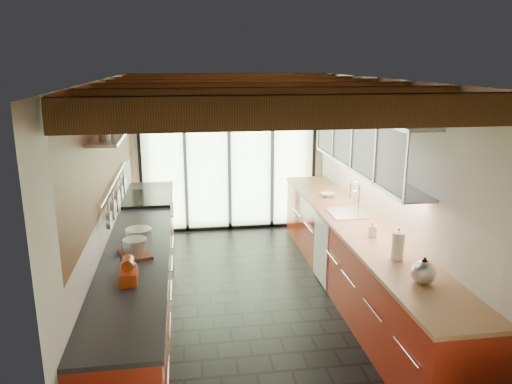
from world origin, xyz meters
TOP-DOWN VIEW (x-y plane):
  - ground at (0.00, 0.00)m, footprint 5.50×5.50m
  - room_shell at (0.00, 0.00)m, footprint 5.50×5.50m
  - ceiling_beams at (-0.00, 0.38)m, footprint 3.14×5.06m
  - glass_door at (0.00, 2.69)m, footprint 2.95×0.10m
  - left_counter at (-1.28, 0.00)m, footprint 0.68×5.00m
  - range_stove at (-1.28, 1.45)m, footprint 0.66×0.90m
  - right_counter at (1.27, 0.00)m, footprint 0.68×5.00m
  - sink_assembly at (1.29, 0.40)m, footprint 0.45×0.52m
  - upper_cabinets_right at (1.43, 0.30)m, footprint 0.34×3.00m
  - left_wall_fixtures at (-1.47, 0.18)m, footprint 0.28×2.60m
  - stand_mixer at (-1.27, -1.25)m, footprint 0.16×0.27m
  - pot_large at (-1.27, -0.58)m, footprint 0.25×0.25m
  - pot_small at (-1.27, -0.13)m, footprint 0.35×0.35m
  - cutting_board at (-1.27, -0.63)m, footprint 0.38×0.45m
  - kettle at (1.27, -1.65)m, footprint 0.25×0.28m
  - paper_towel at (1.27, -1.11)m, footprint 0.13×0.13m
  - soap_bottle at (1.27, -0.46)m, footprint 0.11×0.11m
  - bowl at (1.27, 1.23)m, footprint 0.21×0.21m

SIDE VIEW (x-z plane):
  - ground at x=0.00m, z-range 0.00..0.00m
  - right_counter at x=1.27m, z-range 0.00..0.92m
  - left_counter at x=-1.28m, z-range 0.00..0.92m
  - range_stove at x=-1.28m, z-range -0.01..0.96m
  - cutting_board at x=-1.27m, z-range 0.92..0.95m
  - bowl at x=1.27m, z-range 0.92..0.97m
  - sink_assembly at x=1.29m, z-range 0.75..1.17m
  - pot_small at x=-1.27m, z-range 0.92..1.03m
  - pot_large at x=-1.27m, z-range 0.92..1.07m
  - stand_mixer at x=-1.27m, z-range 0.89..1.13m
  - soap_bottle at x=1.27m, z-range 0.92..1.11m
  - kettle at x=1.27m, z-range 0.90..1.16m
  - paper_towel at x=1.27m, z-range 0.89..1.22m
  - room_shell at x=0.00m, z-range -1.10..4.40m
  - glass_door at x=0.00m, z-range 0.21..3.11m
  - left_wall_fixtures at x=-1.47m, z-range 1.37..2.32m
  - upper_cabinets_right at x=1.43m, z-range 0.35..3.35m
  - ceiling_beams at x=0.00m, z-range 0.01..4.91m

